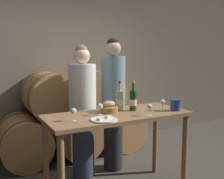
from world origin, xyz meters
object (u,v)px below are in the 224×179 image
at_px(wine_bottle_white, 120,101).
at_px(person_left, 83,111).
at_px(wine_glass_left, 100,107).
at_px(wine_glass_center, 149,107).
at_px(cheese_plate, 104,120).
at_px(wine_glass_far_left, 73,112).
at_px(tasting_table, 118,126).
at_px(bread_basket, 109,108).
at_px(wine_bottle_red, 133,101).
at_px(person_right, 113,103).
at_px(blue_crock, 175,105).
at_px(wine_glass_right, 163,102).

bearing_deg(wine_bottle_white, person_left, 115.72).
bearing_deg(wine_glass_left, wine_glass_center, -30.64).
height_order(cheese_plate, wine_glass_left, wine_glass_left).
xyz_separation_m(wine_glass_far_left, wine_glass_center, (0.79, -0.17, 0.00)).
bearing_deg(wine_glass_far_left, wine_glass_center, -12.06).
relative_size(tasting_table, bread_basket, 7.58).
height_order(person_left, wine_bottle_red, person_left).
xyz_separation_m(person_left, wine_glass_left, (-0.06, -0.63, 0.17)).
xyz_separation_m(person_right, bread_basket, (-0.36, -0.55, 0.06)).
height_order(person_right, wine_bottle_red, person_right).
distance_m(bread_basket, cheese_plate, 0.37).
xyz_separation_m(person_left, wine_glass_far_left, (-0.39, -0.73, 0.17)).
relative_size(person_right, wine_glass_center, 14.30).
height_order(tasting_table, blue_crock, blue_crock).
height_order(person_right, wine_glass_center, person_right).
bearing_deg(person_right, wine_bottle_red, -96.62).
height_order(bread_basket, cheese_plate, bread_basket).
height_order(cheese_plate, wine_glass_right, wine_glass_right).
bearing_deg(wine_glass_left, wine_bottle_red, 3.70).
bearing_deg(cheese_plate, wine_glass_center, -4.95).
bearing_deg(wine_glass_left, bread_basket, 28.61).
bearing_deg(tasting_table, wine_glass_far_left, -171.59).
distance_m(person_left, wine_glass_left, 0.66).
bearing_deg(wine_glass_left, wine_bottle_white, 20.01).
height_order(wine_bottle_red, wine_glass_left, wine_bottle_red).
relative_size(person_left, cheese_plate, 6.47).
relative_size(cheese_plate, wine_glass_far_left, 2.09).
distance_m(wine_glass_far_left, wine_glass_right, 1.09).
xyz_separation_m(wine_bottle_red, wine_glass_right, (0.32, -0.14, -0.03)).
bearing_deg(wine_bottle_red, wine_glass_right, -24.56).
distance_m(tasting_table, wine_bottle_red, 0.35).
height_order(person_right, cheese_plate, person_right).
distance_m(wine_bottle_white, bread_basket, 0.17).
relative_size(blue_crock, wine_glass_far_left, 1.01).
xyz_separation_m(wine_bottle_red, blue_crock, (0.43, -0.23, -0.05)).
distance_m(person_left, cheese_plate, 0.87).
xyz_separation_m(wine_bottle_red, wine_glass_far_left, (-0.77, -0.13, -0.03)).
bearing_deg(person_left, wine_bottle_red, -57.82).
distance_m(bread_basket, wine_glass_right, 0.64).
bearing_deg(wine_glass_center, wine_bottle_red, 93.18).
xyz_separation_m(cheese_plate, wine_glass_left, (0.06, 0.22, 0.08)).
distance_m(blue_crock, cheese_plate, 0.94).
bearing_deg(blue_crock, wine_glass_left, 167.05).
bearing_deg(cheese_plate, bread_basket, 55.26).
bearing_deg(wine_glass_center, bread_basket, 131.15).
distance_m(person_left, wine_bottle_white, 0.61).
relative_size(bread_basket, wine_glass_far_left, 1.66).
distance_m(person_left, bread_basket, 0.57).
bearing_deg(wine_bottle_red, wine_glass_center, -86.82).
bearing_deg(blue_crock, bread_basket, 158.77).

